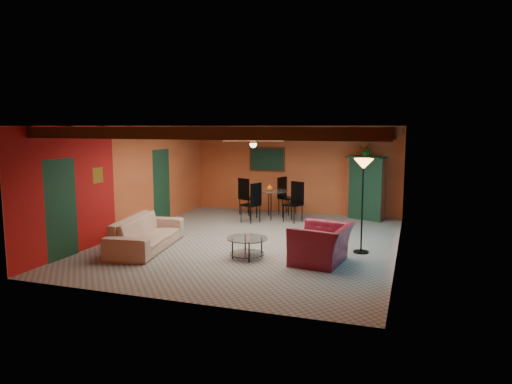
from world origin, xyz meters
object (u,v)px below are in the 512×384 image
(sofa, at_px, (147,233))
(armoire, at_px, (366,189))
(dining_table, at_px, (270,199))
(floor_lamp, at_px, (362,206))
(coffee_table, at_px, (247,248))
(potted_plant, at_px, (367,150))
(armchair, at_px, (321,244))
(vase, at_px, (270,176))

(sofa, relative_size, armoire, 1.35)
(dining_table, xyz_separation_m, armoire, (2.67, 0.84, 0.31))
(floor_lamp, bearing_deg, coffee_table, -151.27)
(floor_lamp, distance_m, potted_plant, 4.02)
(coffee_table, height_order, floor_lamp, floor_lamp)
(dining_table, distance_m, potted_plant, 3.14)
(coffee_table, xyz_separation_m, dining_table, (-0.81, 4.23, 0.35))
(armchair, relative_size, coffee_table, 1.39)
(sofa, height_order, dining_table, dining_table)
(sofa, relative_size, coffee_table, 2.82)
(dining_table, height_order, potted_plant, potted_plant)
(sofa, xyz_separation_m, floor_lamp, (4.54, 1.19, 0.67))
(armchair, height_order, armoire, armoire)
(coffee_table, relative_size, potted_plant, 1.89)
(armchair, relative_size, potted_plant, 2.64)
(potted_plant, distance_m, vase, 2.90)
(dining_table, bearing_deg, armoire, 17.55)
(armchair, xyz_separation_m, potted_plant, (0.35, 4.94, 1.61))
(armoire, bearing_deg, coffee_table, -86.18)
(sofa, distance_m, dining_table, 4.51)
(sofa, distance_m, armchair, 3.87)
(coffee_table, distance_m, dining_table, 4.32)
(armoire, relative_size, floor_lamp, 0.87)
(coffee_table, distance_m, floor_lamp, 2.60)
(armchair, bearing_deg, coffee_table, -77.54)
(floor_lamp, distance_m, vase, 4.27)
(coffee_table, bearing_deg, sofa, 179.94)
(armchair, bearing_deg, potted_plant, -176.74)
(armoire, height_order, vase, armoire)
(coffee_table, bearing_deg, vase, 100.84)
(coffee_table, height_order, armoire, armoire)
(vase, bearing_deg, armoire, 17.55)
(floor_lamp, xyz_separation_m, potted_plant, (-0.31, 3.89, 0.98))
(coffee_table, relative_size, dining_table, 0.39)
(sofa, distance_m, vase, 4.59)
(sofa, xyz_separation_m, armchair, (3.87, 0.13, 0.04))
(sofa, xyz_separation_m, dining_table, (1.55, 4.23, 0.22))
(potted_plant, bearing_deg, coffee_table, -110.12)
(coffee_table, distance_m, potted_plant, 5.69)
(dining_table, bearing_deg, armchair, -60.49)
(coffee_table, bearing_deg, floor_lamp, 28.73)
(sofa, relative_size, vase, 13.04)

